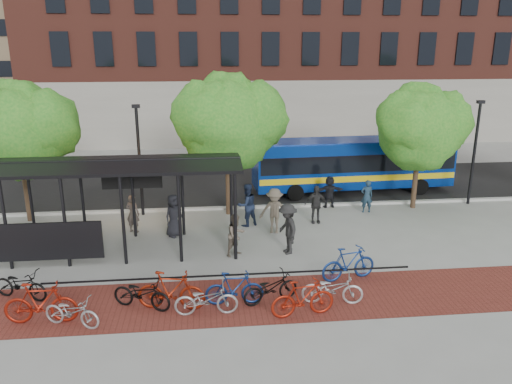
{
  "coord_description": "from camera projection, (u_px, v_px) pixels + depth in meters",
  "views": [
    {
      "loc": [
        -4.02,
        -18.92,
        7.72
      ],
      "look_at": [
        -1.9,
        1.4,
        1.6
      ],
      "focal_mm": 35.0,
      "sensor_mm": 36.0,
      "label": 1
    }
  ],
  "objects": [
    {
      "name": "bike_5",
      "position": [
        171.0,
        291.0,
        14.9
      ],
      "size": [
        2.12,
        0.92,
        1.24
      ],
      "primitive_type": "imported",
      "rotation": [
        0.0,
        0.0,
        1.4
      ],
      "color": "maroon",
      "rests_on": "ground"
    },
    {
      "name": "bike_8",
      "position": [
        271.0,
        288.0,
        15.36
      ],
      "size": [
        1.94,
        1.2,
        0.96
      ],
      "primitive_type": "imported",
      "rotation": [
        0.0,
        0.0,
        1.91
      ],
      "color": "black",
      "rests_on": "ground"
    },
    {
      "name": "pedestrian_7",
      "position": [
        367.0,
        196.0,
        23.49
      ],
      "size": [
        0.58,
        0.39,
        1.58
      ],
      "primitive_type": "imported",
      "rotation": [
        0.0,
        0.0,
        3.13
      ],
      "color": "#1D3345",
      "rests_on": "ground"
    },
    {
      "name": "bike_1",
      "position": [
        41.0,
        303.0,
        14.16
      ],
      "size": [
        2.11,
        0.67,
        1.26
      ],
      "primitive_type": "imported",
      "rotation": [
        0.0,
        0.0,
        1.54
      ],
      "color": "maroon",
      "rests_on": "ground"
    },
    {
      "name": "bike_6",
      "position": [
        206.0,
        299.0,
        14.65
      ],
      "size": [
        1.88,
        0.67,
        0.99
      ],
      "primitive_type": "imported",
      "rotation": [
        0.0,
        0.0,
        1.56
      ],
      "color": "gray",
      "rests_on": "ground"
    },
    {
      "name": "asphalt_street",
      "position": [
        277.0,
        185.0,
        28.26
      ],
      "size": [
        160.0,
        8.0,
        0.01
      ],
      "primitive_type": "cube",
      "color": "black",
      "rests_on": "ground"
    },
    {
      "name": "pedestrian_5",
      "position": [
        329.0,
        192.0,
        24.23
      ],
      "size": [
        1.46,
        0.48,
        1.56
      ],
      "primitive_type": "imported",
      "rotation": [
        0.0,
        0.0,
        3.15
      ],
      "color": "black",
      "rests_on": "ground"
    },
    {
      "name": "pedestrian_1",
      "position": [
        133.0,
        214.0,
        21.01
      ],
      "size": [
        0.7,
        0.59,
        1.65
      ],
      "primitive_type": "imported",
      "rotation": [
        0.0,
        0.0,
        2.76
      ],
      "color": "#443B36",
      "rests_on": "ground"
    },
    {
      "name": "bike_2",
      "position": [
        72.0,
        312.0,
        14.04
      ],
      "size": [
        1.84,
        1.2,
        0.91
      ],
      "primitive_type": "imported",
      "rotation": [
        0.0,
        0.0,
        1.2
      ],
      "color": "#9D9EA0",
      "rests_on": "ground"
    },
    {
      "name": "curb",
      "position": [
        289.0,
        206.0,
        24.44
      ],
      "size": [
        160.0,
        0.25,
        0.12
      ],
      "primitive_type": "cube",
      "color": "#B7B7B2",
      "rests_on": "ground"
    },
    {
      "name": "brick_strip",
      "position": [
        274.0,
        299.0,
        15.68
      ],
      "size": [
        24.0,
        3.0,
        0.01
      ],
      "primitive_type": "cube",
      "color": "maroon",
      "rests_on": "ground"
    },
    {
      "name": "lamp_post_right",
      "position": [
        475.0,
        150.0,
        24.18
      ],
      "size": [
        0.35,
        0.2,
        5.12
      ],
      "color": "black",
      "rests_on": "ground"
    },
    {
      "name": "bike_7",
      "position": [
        234.0,
        288.0,
        15.2
      ],
      "size": [
        1.81,
        0.53,
        1.08
      ],
      "primitive_type": "imported",
      "rotation": [
        0.0,
        0.0,
        1.56
      ],
      "color": "navy",
      "rests_on": "ground"
    },
    {
      "name": "pedestrian_2",
      "position": [
        247.0,
        205.0,
        21.71
      ],
      "size": [
        1.15,
        1.06,
        1.9
      ],
      "primitive_type": "imported",
      "rotation": [
        0.0,
        0.0,
        3.62
      ],
      "color": "#1B253F",
      "rests_on": "ground"
    },
    {
      "name": "bike_9",
      "position": [
        303.0,
        298.0,
        14.54
      ],
      "size": [
        1.98,
        0.8,
        1.16
      ],
      "primitive_type": "imported",
      "rotation": [
        0.0,
        0.0,
        1.71
      ],
      "color": "#9A1E0E",
      "rests_on": "ground"
    },
    {
      "name": "bike_10",
      "position": [
        332.0,
        289.0,
        15.27
      ],
      "size": [
        1.97,
        0.94,
        0.99
      ],
      "primitive_type": "imported",
      "rotation": [
        0.0,
        0.0,
        1.42
      ],
      "color": "#B7B8BA",
      "rests_on": "ground"
    },
    {
      "name": "tree_c",
      "position": [
        422.0,
        125.0,
        23.28
      ],
      "size": [
        4.66,
        3.8,
        5.92
      ],
      "color": "#382619",
      "rests_on": "ground"
    },
    {
      "name": "pedestrian_3",
      "position": [
        274.0,
        211.0,
        20.88
      ],
      "size": [
        1.37,
        0.96,
        1.94
      ],
      "primitive_type": "imported",
      "rotation": [
        0.0,
        0.0,
        -0.21
      ],
      "color": "brown",
      "rests_on": "ground"
    },
    {
      "name": "lamp_post_left",
      "position": [
        139.0,
        157.0,
        22.59
      ],
      "size": [
        0.35,
        0.2,
        5.12
      ],
      "color": "black",
      "rests_on": "ground"
    },
    {
      "name": "pedestrian_4",
      "position": [
        316.0,
        204.0,
        22.1
      ],
      "size": [
        1.01,
        0.45,
        1.71
      ],
      "primitive_type": "imported",
      "rotation": [
        0.0,
        0.0,
        6.25
      ],
      "color": "#2A2A2A",
      "rests_on": "ground"
    },
    {
      "name": "bike_11",
      "position": [
        349.0,
        263.0,
        16.79
      ],
      "size": [
        2.05,
        1.0,
        1.19
      ],
      "primitive_type": "imported",
      "rotation": [
        0.0,
        0.0,
        1.8
      ],
      "color": "navy",
      "rests_on": "ground"
    },
    {
      "name": "pedestrian_0",
      "position": [
        174.0,
        215.0,
        20.54
      ],
      "size": [
        1.03,
        1.02,
        1.8
      ],
      "primitive_type": "imported",
      "rotation": [
        0.0,
        0.0,
        0.76
      ],
      "color": "black",
      "rests_on": "ground"
    },
    {
      "name": "tree_a",
      "position": [
        20.0,
        127.0,
        21.44
      ],
      "size": [
        4.9,
        4.0,
        6.18
      ],
      "color": "#382619",
      "rests_on": "ground"
    },
    {
      "name": "pedestrian_8",
      "position": [
        236.0,
        235.0,
        18.69
      ],
      "size": [
        1.01,
        0.98,
        1.63
      ],
      "primitive_type": "imported",
      "rotation": [
        0.0,
        0.0,
        0.67
      ],
      "color": "brown",
      "rests_on": "ground"
    },
    {
      "name": "pedestrian_9",
      "position": [
        287.0,
        229.0,
        18.83
      ],
      "size": [
        0.98,
        1.4,
        1.97
      ],
      "primitive_type": "imported",
      "rotation": [
        0.0,
        0.0,
        4.92
      ],
      "color": "black",
      "rests_on": "ground"
    },
    {
      "name": "bus_shelter",
      "position": [
        95.0,
        175.0,
        18.52
      ],
      "size": [
        10.6,
        3.07,
        3.6
      ],
      "color": "black",
      "rests_on": "ground"
    },
    {
      "name": "bike_rack_rail",
      "position": [
        231.0,
        287.0,
        16.41
      ],
      "size": [
        12.0,
        0.05,
        0.95
      ],
      "primitive_type": "cube",
      "color": "black",
      "rests_on": "ground"
    },
    {
      "name": "building_brick",
      "position": [
        362.0,
        16.0,
        43.54
      ],
      "size": [
        55.0,
        14.0,
        20.0
      ],
      "primitive_type": "cube",
      "color": "brown",
      "rests_on": "ground"
    },
    {
      "name": "bike_0",
      "position": [
        21.0,
        284.0,
        15.56
      ],
      "size": [
        1.97,
        1.29,
        0.98
      ],
      "primitive_type": "imported",
      "rotation": [
        0.0,
        0.0,
        1.2
      ],
      "color": "black",
      "rests_on": "ground"
    },
    {
      "name": "tree_b",
      "position": [
        229.0,
        119.0,
        22.27
      ],
      "size": [
        5.15,
        4.2,
        6.47
      ],
      "color": "#382619",
      "rests_on": "ground"
    },
    {
      "name": "bike_4",
      "position": [
        142.0,
        293.0,
        14.98
      ],
      "size": [
        2.0,
        1.35,
        0.99
      ],
      "primitive_type": "imported",
      "rotation": [
        0.0,
        0.0,
        1.17
      ],
      "color": "black",
      "rests_on": "ground"
    },
    {
      "name": "ground",
      "position": [
        305.0,
        237.0,
        20.64
      ],
      "size": [
        160.0,
        160.0,
        0.0
      ],
      "primitive_type": "plane",
      "color": "#9E9E99",
      "rests_on": "ground"
    },
    {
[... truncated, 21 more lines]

